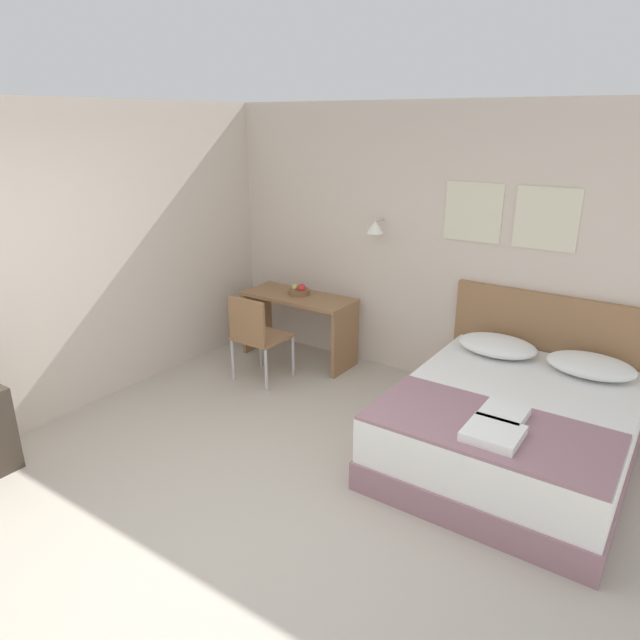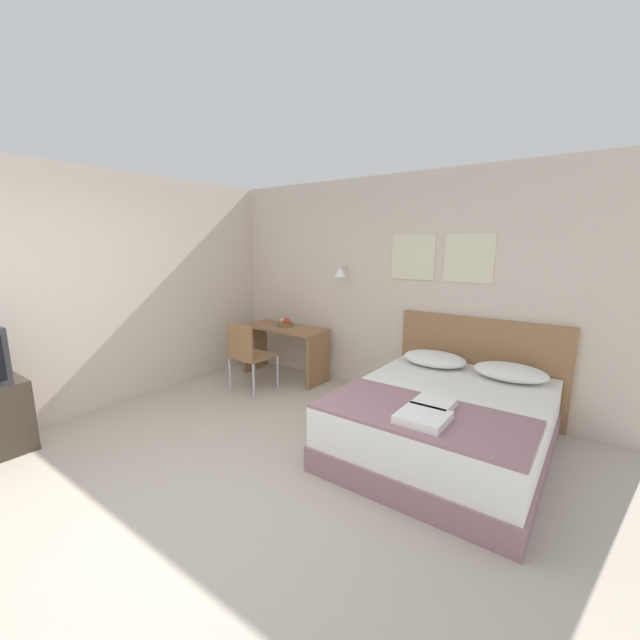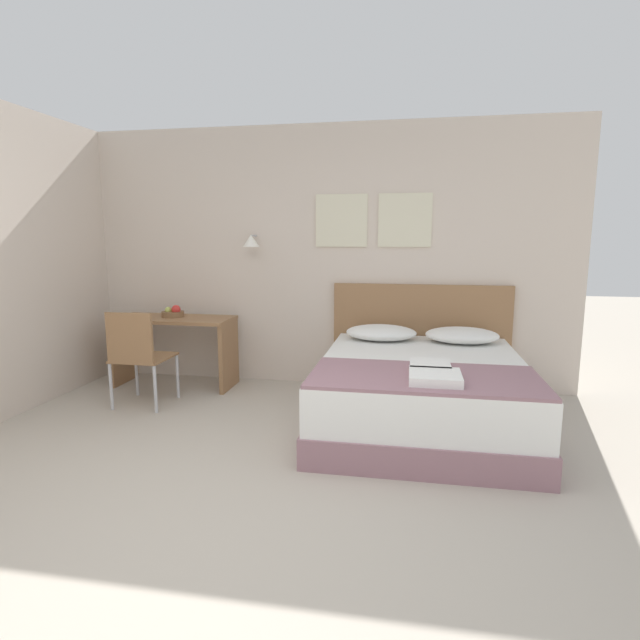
# 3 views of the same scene
# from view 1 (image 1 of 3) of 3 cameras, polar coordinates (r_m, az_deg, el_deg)

# --- Properties ---
(ground_plane) EXTENTS (24.00, 24.00, 0.00)m
(ground_plane) POSITION_cam_1_polar(r_m,az_deg,el_deg) (3.87, -8.88, -20.72)
(ground_plane) COLOR #B2A899
(wall_back) EXTENTS (5.39, 0.31, 2.65)m
(wall_back) POSITION_cam_1_polar(r_m,az_deg,el_deg) (5.56, 11.53, 7.11)
(wall_back) COLOR beige
(wall_back) RESTS_ON ground_plane
(bed) EXTENTS (1.63, 1.99, 0.56)m
(bed) POSITION_cam_1_polar(r_m,az_deg,el_deg) (4.60, 18.57, -10.29)
(bed) COLOR gray
(bed) RESTS_ON ground_plane
(headboard) EXTENTS (1.75, 0.06, 1.07)m
(headboard) POSITION_cam_1_polar(r_m,az_deg,el_deg) (5.41, 22.01, -3.14)
(headboard) COLOR #8E6642
(headboard) RESTS_ON ground_plane
(pillow_left) EXTENTS (0.67, 0.47, 0.14)m
(pillow_left) POSITION_cam_1_polar(r_m,az_deg,el_deg) (5.17, 17.31, -2.45)
(pillow_left) COLOR white
(pillow_left) RESTS_ON bed
(pillow_right) EXTENTS (0.67, 0.47, 0.14)m
(pillow_right) POSITION_cam_1_polar(r_m,az_deg,el_deg) (5.03, 25.45, -4.14)
(pillow_right) COLOR white
(pillow_right) RESTS_ON bed
(throw_blanket) EXTENTS (1.59, 0.80, 0.02)m
(throw_blanket) POSITION_cam_1_polar(r_m,az_deg,el_deg) (3.97, 16.57, -10.20)
(throw_blanket) COLOR gray
(throw_blanket) RESTS_ON bed
(folded_towel_near_foot) EXTENTS (0.29, 0.30, 0.06)m
(folded_towel_near_foot) POSITION_cam_1_polar(r_m,az_deg,el_deg) (4.06, 17.86, -8.98)
(folded_towel_near_foot) COLOR white
(folded_towel_near_foot) RESTS_ON throw_blanket
(folded_towel_mid_bed) EXTENTS (0.34, 0.33, 0.06)m
(folded_towel_mid_bed) POSITION_cam_1_polar(r_m,az_deg,el_deg) (3.82, 16.92, -10.80)
(folded_towel_mid_bed) COLOR white
(folded_towel_mid_bed) RESTS_ON throw_blanket
(desk) EXTENTS (1.22, 0.51, 0.72)m
(desk) POSITION_cam_1_polar(r_m,az_deg,el_deg) (6.10, -2.14, 0.57)
(desk) COLOR #8E6642
(desk) RESTS_ON ground_plane
(desk_chair) EXTENTS (0.47, 0.47, 0.89)m
(desk_chair) POSITION_cam_1_polar(r_m,az_deg,el_deg) (5.58, -6.51, -1.24)
(desk_chair) COLOR #8E6642
(desk_chair) RESTS_ON ground_plane
(fruit_bowl) EXTENTS (0.23, 0.23, 0.12)m
(fruit_bowl) POSITION_cam_1_polar(r_m,az_deg,el_deg) (6.06, -2.12, 2.96)
(fruit_bowl) COLOR brown
(fruit_bowl) RESTS_ON desk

